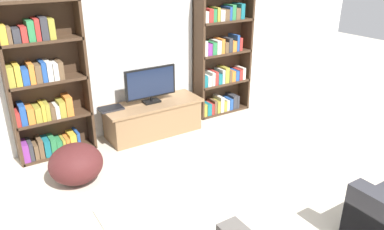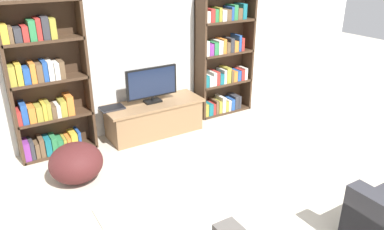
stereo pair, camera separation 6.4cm
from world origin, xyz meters
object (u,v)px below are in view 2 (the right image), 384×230
bookshelf_left (45,86)px  laptop (112,108)px  tv_stand (154,118)px  television (152,84)px  beanbag_ottoman (76,163)px  bookshelf_right (222,57)px

bookshelf_left → laptop: bookshelf_left is taller
tv_stand → television: (-0.00, 0.03, 0.51)m
beanbag_ottoman → tv_stand: bearing=26.6°
bookshelf_left → beanbag_ottoman: bookshelf_left is taller
laptop → bookshelf_left: bearing=174.9°
bookshelf_left → bookshelf_right: same height
bookshelf_left → tv_stand: 1.55m
beanbag_ottoman → bookshelf_left: bearing=94.6°
laptop → bookshelf_right: bearing=2.1°
bookshelf_right → laptop: (-1.90, -0.07, -0.44)m
bookshelf_left → television: bookshelf_left is taller
bookshelf_left → beanbag_ottoman: bearing=-85.4°
bookshelf_left → tv_stand: bookshelf_left is taller
bookshelf_left → beanbag_ottoman: size_ratio=3.23×
bookshelf_right → beanbag_ottoman: (-2.63, -0.82, -0.70)m
bookshelf_left → television: (1.38, -0.13, -0.18)m
tv_stand → beanbag_ottoman: tv_stand is taller
bookshelf_right → television: bookshelf_right is taller
television → beanbag_ottoman: bearing=-152.5°
television → laptop: bearing=174.0°
tv_stand → beanbag_ottoman: 1.47m
beanbag_ottoman → television: bearing=27.5°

